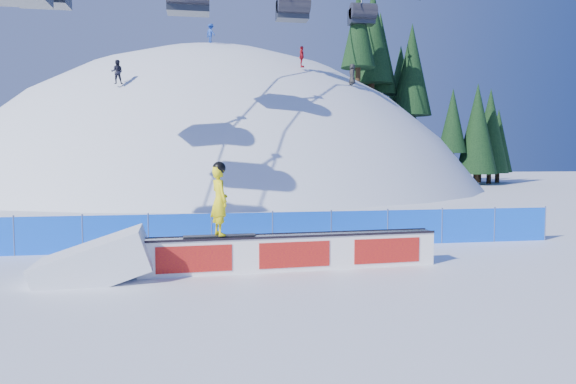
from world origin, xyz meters
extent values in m
plane|color=white|center=(0.00, 0.00, 0.00)|extent=(160.00, 160.00, 0.00)
sphere|color=white|center=(0.00, 42.00, -18.00)|extent=(64.00, 64.00, 64.00)
cylinder|color=#2F2013|center=(13.55, 45.85, 11.33)|extent=(0.50, 0.50, 1.40)
cone|color=black|center=(13.55, 45.85, 15.71)|extent=(3.33, 3.33, 7.56)
cylinder|color=#2F2013|center=(14.44, 36.56, 10.63)|extent=(0.50, 0.50, 1.40)
cone|color=black|center=(14.44, 36.56, 15.42)|extent=(3.68, 3.68, 8.37)
cylinder|color=#2F2013|center=(17.37, 45.89, 9.19)|extent=(0.50, 0.50, 1.40)
cone|color=black|center=(17.37, 45.89, 14.21)|extent=(3.88, 3.88, 8.83)
cylinder|color=#2F2013|center=(19.34, 39.51, 7.97)|extent=(0.50, 0.50, 1.40)
cone|color=black|center=(19.34, 39.51, 12.93)|extent=(3.83, 3.83, 8.71)
cylinder|color=#2F2013|center=(20.52, 40.09, 7.08)|extent=(0.50, 0.50, 1.40)
cone|color=black|center=(20.52, 40.09, 11.90)|extent=(3.72, 3.72, 8.44)
cylinder|color=#2F2013|center=(21.04, 40.06, 6.63)|extent=(0.50, 0.50, 1.40)
cone|color=black|center=(21.04, 40.06, 10.28)|extent=(2.69, 2.69, 6.10)
cylinder|color=#2F2013|center=(22.91, 43.40, 4.90)|extent=(0.50, 0.50, 1.40)
cone|color=black|center=(22.91, 43.40, 8.88)|extent=(2.98, 2.98, 6.77)
cylinder|color=#2F2013|center=(26.04, 39.11, 0.97)|extent=(0.50, 0.50, 1.40)
cone|color=black|center=(26.04, 39.11, 5.00)|extent=(3.02, 3.02, 6.86)
cylinder|color=#2F2013|center=(26.70, 40.07, 0.60)|extent=(0.50, 0.50, 1.40)
cone|color=black|center=(26.70, 40.07, 5.17)|extent=(3.49, 3.49, 7.94)
cylinder|color=#2F2013|center=(28.25, 43.17, 0.60)|extent=(0.50, 0.50, 1.40)
cone|color=black|center=(28.25, 43.17, 5.53)|extent=(3.81, 3.81, 8.67)
cylinder|color=#2F2013|center=(31.34, 45.80, 0.60)|extent=(0.50, 0.50, 1.40)
cone|color=black|center=(31.34, 45.80, 5.54)|extent=(3.82, 3.82, 8.69)
cylinder|color=#2F2013|center=(33.73, 37.18, 0.60)|extent=(0.50, 0.50, 1.40)
cone|color=black|center=(33.73, 37.18, 5.55)|extent=(3.83, 3.83, 8.70)
cube|color=blue|center=(0.00, 4.50, 0.60)|extent=(22.00, 0.03, 1.20)
cylinder|color=#44537B|center=(-7.00, 4.50, 0.65)|extent=(0.05, 0.05, 1.30)
cylinder|color=#44537B|center=(-5.00, 4.50, 0.65)|extent=(0.05, 0.05, 1.30)
cylinder|color=#44537B|center=(-3.00, 4.50, 0.65)|extent=(0.05, 0.05, 1.30)
cylinder|color=#44537B|center=(-1.00, 4.50, 0.65)|extent=(0.05, 0.05, 1.30)
cylinder|color=#44537B|center=(1.00, 4.50, 0.65)|extent=(0.05, 0.05, 1.30)
cylinder|color=#44537B|center=(3.00, 4.50, 0.65)|extent=(0.05, 0.05, 1.30)
cylinder|color=#44537B|center=(5.00, 4.50, 0.65)|extent=(0.05, 0.05, 1.30)
cylinder|color=#44537B|center=(7.00, 4.50, 0.65)|extent=(0.05, 0.05, 1.30)
cylinder|color=#44537B|center=(9.00, 4.50, 0.65)|extent=(0.05, 0.05, 1.30)
cylinder|color=#44537B|center=(11.00, 4.50, 0.65)|extent=(0.05, 0.05, 1.30)
cylinder|color=#26252C|center=(5.50, 26.13, 14.40)|extent=(2.40, 1.50, 1.50)
cylinder|color=#26252C|center=(13.75, 35.15, 16.64)|extent=(2.40, 1.50, 1.50)
cube|color=white|center=(1.10, 1.22, 0.45)|extent=(8.08, 0.98, 0.91)
cube|color=gray|center=(1.10, 1.22, 0.93)|extent=(8.01, 1.00, 0.04)
cube|color=black|center=(1.12, 0.96, 0.94)|extent=(8.06, 0.50, 0.06)
cube|color=black|center=(1.09, 1.49, 0.94)|extent=(8.06, 0.50, 0.06)
cube|color=red|center=(1.12, 0.96, 0.45)|extent=(7.65, 0.47, 0.68)
cube|color=red|center=(1.09, 1.49, 0.45)|extent=(7.65, 0.47, 0.68)
cube|color=black|center=(-0.85, 1.11, 0.99)|extent=(1.89, 0.45, 0.04)
imported|color=#FFF013|center=(-0.85, 1.11, 1.91)|extent=(0.63, 0.77, 1.81)
sphere|color=black|center=(-0.85, 1.11, 2.75)|extent=(0.34, 0.34, 0.34)
imported|color=black|center=(-6.99, 24.65, 8.79)|extent=(0.82, 0.65, 1.65)
imported|color=red|center=(6.51, 28.08, 10.90)|extent=(0.59, 1.03, 1.65)
imported|color=#1A3EA0|center=(-0.46, 34.49, 13.93)|extent=(1.13, 1.22, 1.65)
imported|color=black|center=(10.69, 28.22, 9.66)|extent=(0.62, 0.86, 1.65)
camera|label=1|loc=(-1.25, -12.24, 3.06)|focal=32.00mm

